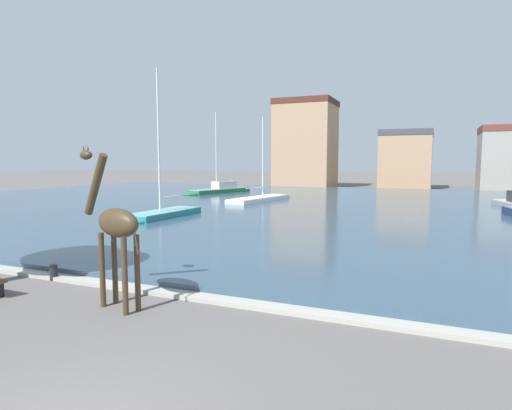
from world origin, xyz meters
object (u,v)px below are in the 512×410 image
object	(u,v)px
sailboat_green	(217,191)
sailboat_teal	(159,216)
mooring_bollard	(54,272)
giraffe_statue	(115,226)
sailboat_white	(264,200)

from	to	relation	value
sailboat_green	sailboat_teal	bearing A→B (deg)	-71.71
sailboat_green	mooring_bollard	size ratio (longest dim) A/B	18.92
giraffe_statue	sailboat_white	distance (m)	27.93
giraffe_statue	sailboat_teal	world-z (taller)	sailboat_teal
sailboat_teal	sailboat_green	xyz separation A→B (m)	(-6.64, 20.08, 0.13)
sailboat_teal	mooring_bollard	world-z (taller)	sailboat_teal
mooring_bollard	sailboat_teal	bearing A→B (deg)	111.19
giraffe_statue	sailboat_teal	size ratio (longest dim) A/B	0.45
giraffe_statue	sailboat_green	size ratio (longest dim) A/B	0.44
sailboat_white	sailboat_green	bearing A→B (deg)	142.25
sailboat_teal	sailboat_green	size ratio (longest dim) A/B	1.00
sailboat_white	giraffe_statue	bearing A→B (deg)	-76.07
sailboat_green	mooring_bollard	distance (m)	34.16
giraffe_statue	mooring_bollard	xyz separation A→B (m)	(-3.63, 1.23, -1.90)
sailboat_teal	sailboat_white	bearing A→B (deg)	83.24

